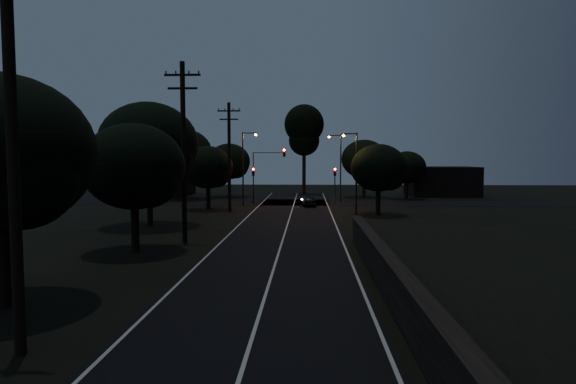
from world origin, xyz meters
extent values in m
plane|color=black|center=(0.00, 0.00, 0.00)|extent=(160.00, 160.00, 0.00)
cube|color=black|center=(0.00, 22.00, 0.01)|extent=(8.00, 70.00, 0.02)
cube|color=black|center=(0.00, 42.00, 0.01)|extent=(60.00, 8.00, 0.02)
cube|color=beige|center=(0.00, 22.00, 0.03)|extent=(0.12, 70.00, 0.01)
cube|color=beige|center=(-3.75, 22.00, 0.03)|extent=(0.12, 70.00, 0.01)
cube|color=beige|center=(3.75, 22.00, 0.03)|extent=(0.12, 70.00, 0.01)
cube|color=black|center=(4.60, 3.00, 0.75)|extent=(0.40, 26.00, 1.50)
cube|color=black|center=(4.60, 3.00, 1.55)|extent=(0.55, 26.00, 0.10)
cube|color=black|center=(8.00, 3.00, 0.60)|extent=(6.50, 26.00, 1.20)
cylinder|color=black|center=(-6.00, -2.00, 6.00)|extent=(0.30, 0.30, 12.00)
cylinder|color=black|center=(-6.00, 15.00, 5.50)|extent=(0.30, 0.30, 11.00)
cube|color=black|center=(-6.00, 15.00, 10.20)|extent=(2.20, 0.12, 0.12)
cube|color=black|center=(-6.00, 15.00, 9.40)|extent=(1.80, 0.12, 0.12)
cylinder|color=black|center=(-6.00, 32.00, 5.25)|extent=(0.30, 0.30, 10.50)
cube|color=black|center=(-6.00, 32.00, 9.70)|extent=(2.20, 0.12, 0.12)
cube|color=black|center=(-6.00, 32.00, 8.90)|extent=(1.80, 0.12, 0.12)
cylinder|color=black|center=(-9.00, 2.00, 1.49)|extent=(0.44, 0.44, 2.98)
sphere|color=black|center=(-7.88, 1.36, 4.74)|extent=(3.84, 3.84, 3.84)
cylinder|color=black|center=(-8.00, 12.00, 1.32)|extent=(0.44, 0.44, 2.64)
ellipsoid|color=black|center=(-8.00, 12.00, 4.74)|extent=(5.60, 5.60, 4.76)
sphere|color=black|center=(-7.02, 11.44, 4.18)|extent=(3.36, 3.36, 3.36)
cylinder|color=black|center=(-10.50, 22.00, 1.73)|extent=(0.44, 0.44, 3.46)
ellipsoid|color=black|center=(-10.50, 22.00, 6.26)|extent=(7.46, 7.46, 6.34)
sphere|color=black|center=(-9.19, 21.25, 5.51)|extent=(4.48, 4.48, 4.48)
cylinder|color=black|center=(-8.50, 34.00, 1.18)|extent=(0.44, 0.44, 2.37)
ellipsoid|color=black|center=(-8.50, 34.00, 4.26)|extent=(5.05, 5.05, 4.29)
sphere|color=black|center=(-7.62, 33.49, 3.76)|extent=(3.03, 3.03, 3.03)
cylinder|color=black|center=(-9.00, 50.00, 1.32)|extent=(0.44, 0.44, 2.63)
ellipsoid|color=black|center=(-9.00, 50.00, 4.75)|extent=(5.65, 5.65, 4.80)
sphere|color=black|center=(-8.01, 49.44, 4.19)|extent=(3.39, 3.39, 3.39)
cylinder|color=black|center=(-14.00, 46.00, 1.65)|extent=(0.44, 0.44, 3.30)
ellipsoid|color=black|center=(-14.00, 46.00, 5.90)|extent=(6.94, 6.94, 5.90)
sphere|color=black|center=(-12.79, 45.31, 5.21)|extent=(4.17, 4.17, 4.17)
cylinder|color=black|center=(9.00, 50.00, 1.40)|extent=(0.44, 0.44, 2.80)
ellipsoid|color=black|center=(9.00, 50.00, 5.07)|extent=(6.03, 6.03, 5.13)
sphere|color=black|center=(10.06, 49.40, 4.46)|extent=(3.62, 3.62, 3.62)
cylinder|color=black|center=(14.00, 47.00, 1.12)|extent=(0.44, 0.44, 2.24)
ellipsoid|color=black|center=(14.00, 47.00, 4.03)|extent=(4.77, 4.77, 4.06)
sphere|color=black|center=(14.84, 46.52, 3.55)|extent=(2.86, 2.86, 2.86)
cylinder|color=black|center=(8.00, 30.00, 1.20)|extent=(0.44, 0.44, 2.40)
ellipsoid|color=black|center=(8.00, 30.00, 4.31)|extent=(5.10, 5.10, 4.33)
sphere|color=black|center=(8.89, 29.49, 3.80)|extent=(3.06, 3.06, 3.06)
cylinder|color=black|center=(1.00, 55.00, 3.53)|extent=(0.50, 0.50, 7.06)
sphere|color=black|center=(1.00, 55.00, 10.02)|extent=(5.65, 5.65, 5.65)
sphere|color=black|center=(1.00, 55.00, 7.71)|extent=(4.37, 4.37, 4.37)
cube|color=black|center=(-20.00, 52.00, 2.20)|extent=(10.00, 8.00, 4.40)
cube|color=black|center=(20.00, 53.00, 2.00)|extent=(9.00, 7.00, 4.00)
cylinder|color=black|center=(-4.60, 40.00, 1.60)|extent=(0.12, 0.12, 3.20)
cube|color=black|center=(-4.60, 40.00, 3.65)|extent=(0.28, 0.22, 0.90)
sphere|color=#FF0705|center=(-4.60, 39.87, 3.95)|extent=(0.22, 0.22, 0.22)
cylinder|color=black|center=(4.60, 40.00, 1.60)|extent=(0.12, 0.12, 3.20)
cube|color=black|center=(4.60, 40.00, 3.65)|extent=(0.28, 0.22, 0.90)
sphere|color=#FF0705|center=(4.60, 39.87, 3.95)|extent=(0.22, 0.22, 0.22)
cylinder|color=black|center=(-4.60, 40.00, 2.50)|extent=(0.12, 0.12, 5.00)
cube|color=black|center=(-1.10, 40.00, 5.80)|extent=(0.28, 0.22, 0.90)
sphere|color=#FF0705|center=(-1.10, 39.87, 6.10)|extent=(0.22, 0.22, 0.22)
cube|color=black|center=(-2.85, 40.00, 5.80)|extent=(3.50, 0.08, 0.08)
cylinder|color=black|center=(-5.50, 38.00, 4.00)|extent=(0.16, 0.16, 8.00)
cube|color=black|center=(-4.80, 38.00, 7.90)|extent=(1.40, 0.10, 0.10)
cube|color=black|center=(-4.10, 38.00, 7.85)|extent=(0.35, 0.22, 0.12)
sphere|color=orange|center=(-4.10, 38.00, 7.75)|extent=(0.26, 0.26, 0.26)
cylinder|color=black|center=(5.50, 44.00, 4.00)|extent=(0.16, 0.16, 8.00)
cube|color=black|center=(4.80, 44.00, 7.90)|extent=(1.40, 0.10, 0.10)
cube|color=black|center=(4.10, 44.00, 7.85)|extent=(0.35, 0.22, 0.12)
sphere|color=orange|center=(4.10, 44.00, 7.75)|extent=(0.26, 0.26, 0.26)
cylinder|color=black|center=(6.00, 30.00, 3.75)|extent=(0.16, 0.16, 7.50)
cube|color=black|center=(5.40, 30.00, 7.40)|extent=(1.20, 0.10, 0.10)
cube|color=black|center=(4.80, 30.00, 7.35)|extent=(0.35, 0.22, 0.12)
sphere|color=orange|center=(4.80, 30.00, 7.25)|extent=(0.26, 0.26, 0.26)
imported|color=black|center=(1.68, 37.60, 0.60)|extent=(1.78, 3.66, 1.20)
camera|label=1|loc=(1.60, -14.09, 5.19)|focal=30.00mm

